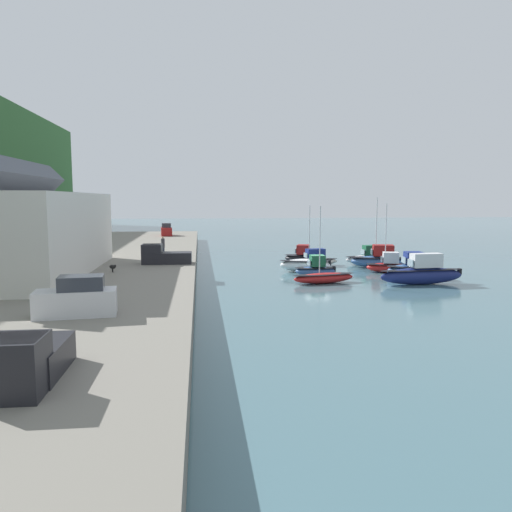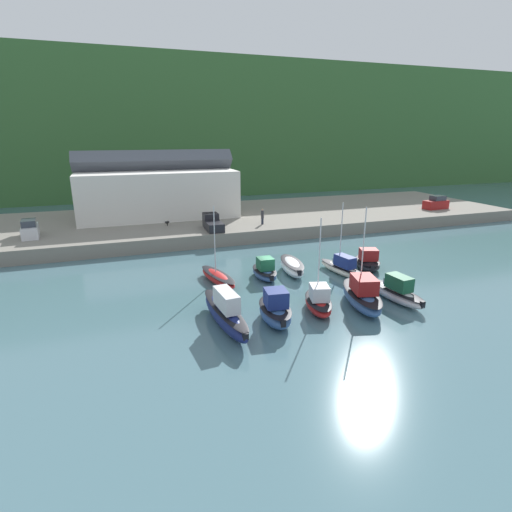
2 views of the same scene
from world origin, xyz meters
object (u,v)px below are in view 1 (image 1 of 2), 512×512
moored_boat_5 (422,273)px  pickup_truck_1 (25,361)px  moored_boat_4 (302,256)px  moored_boat_7 (389,265)px  person_on_quay (163,246)px  moored_boat_0 (324,277)px  moored_boat_1 (316,269)px  pickup_truck_0 (162,255)px  parked_car_0 (77,299)px  moored_boat_3 (313,260)px  moored_boat_6 (411,269)px  moored_boat_2 (305,265)px  parked_car_1 (166,230)px  dog_on_quay (113,267)px  moored_boat_9 (370,257)px  moored_boat_8 (380,259)px

moored_boat_5 → pickup_truck_1: pickup_truck_1 is taller
moored_boat_4 → moored_boat_7: moored_boat_7 is taller
moored_boat_5 → person_on_quay: person_on_quay is taller
moored_boat_0 → moored_boat_1: bearing=-16.1°
moored_boat_7 → pickup_truck_0: size_ratio=1.57×
parked_car_0 → moored_boat_5: bearing=-65.0°
moored_boat_1 → pickup_truck_0: pickup_truck_0 is taller
moored_boat_3 → moored_boat_6: bearing=-153.8°
moored_boat_0 → moored_boat_2: 7.72m
moored_boat_5 → pickup_truck_0: size_ratio=1.78×
parked_car_0 → pickup_truck_0: parked_car_0 is taller
moored_boat_5 → parked_car_1: (43.24, 26.30, 1.53)m
moored_boat_1 → dog_on_quay: dog_on_quay is taller
moored_boat_6 → moored_boat_0: bearing=109.2°
moored_boat_4 → parked_car_1: parked_car_1 is taller
moored_boat_7 → parked_car_0: bearing=147.9°
pickup_truck_0 → moored_boat_9: bearing=-66.8°
moored_boat_0 → pickup_truck_0: 15.70m
moored_boat_5 → pickup_truck_0: (4.84, 24.23, 1.43)m
moored_boat_6 → parked_car_0: 34.50m
pickup_truck_0 → pickup_truck_1: same height
moored_boat_2 → moored_boat_4: 8.16m
moored_boat_0 → parked_car_0: bearing=123.2°
pickup_truck_0 → pickup_truck_1: bearing=176.8°
moored_boat_7 → dog_on_quay: bearing=122.0°
moored_boat_6 → dog_on_quay: bearing=105.6°
moored_boat_0 → moored_boat_4: size_ratio=1.51×
dog_on_quay → pickup_truck_1: bearing=48.4°
parked_car_1 → pickup_truck_0: (-38.40, -2.08, -0.10)m
moored_boat_0 → moored_boat_6: moored_boat_0 is taller
moored_boat_0 → moored_boat_2: (7.72, 0.11, 0.20)m
person_on_quay → moored_boat_1: bearing=-109.5°
pickup_truck_0 → moored_boat_0: bearing=-100.8°
parked_car_0 → moored_boat_1: bearing=-45.5°
moored_boat_3 → moored_boat_6: (-10.40, -7.65, 0.25)m
moored_boat_3 → dog_on_quay: size_ratio=9.26×
moored_boat_0 → moored_boat_8: size_ratio=0.90×
pickup_truck_0 → moored_boat_3: bearing=-60.7°
moored_boat_0 → moored_boat_6: (2.00, -9.50, 0.42)m
parked_car_0 → parked_car_1: (60.04, -0.87, 0.00)m
moored_boat_5 → moored_boat_7: (7.73, 0.25, -0.27)m
moored_boat_3 → pickup_truck_0: moored_boat_3 is taller
person_on_quay → dog_on_quay: bearing=164.9°
moored_boat_5 → person_on_quay: (11.97, 24.67, 1.71)m
moored_boat_8 → moored_boat_9: (3.40, 0.04, -0.16)m
moored_boat_0 → parked_car_1: (41.54, 17.33, 2.05)m
pickup_truck_1 → moored_boat_9: bearing=-122.7°
moored_boat_1 → moored_boat_9: moored_boat_9 is taller
moored_boat_1 → dog_on_quay: (-6.82, 19.38, 1.39)m
moored_boat_3 → person_on_quay: 17.80m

